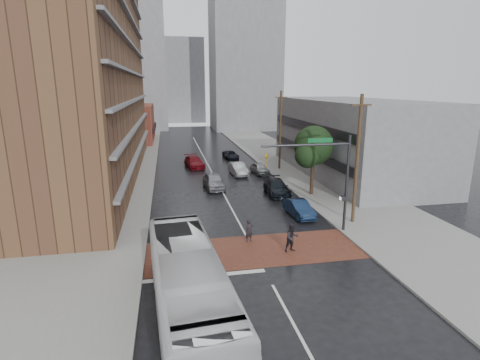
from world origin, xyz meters
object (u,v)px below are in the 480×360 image
object	(u,v)px
car_travel_b	(238,169)
car_parked_near	(299,208)
suv_travel	(231,155)
car_travel_c	(194,162)
car_parked_mid	(277,187)
transit_bus	(189,289)
car_parked_far	(260,168)
car_travel_a	(213,181)
pedestrian_a	(249,231)
pedestrian_b	(292,238)

from	to	relation	value
car_travel_b	car_parked_near	xyz separation A→B (m)	(2.23, -15.60, -0.08)
suv_travel	car_parked_near	size ratio (longest dim) A/B	1.02
car_travel_c	car_parked_mid	size ratio (longest dim) A/B	1.01
car_parked_near	car_travel_c	bearing A→B (deg)	104.71
car_travel_b	transit_bus	bearing A→B (deg)	-109.06
car_travel_b	suv_travel	xyz separation A→B (m)	(0.86, 10.63, -0.17)
car_parked_mid	car_parked_far	distance (m)	9.27
transit_bus	car_parked_far	xyz separation A→B (m)	(10.34, 28.74, -1.04)
car_travel_a	car_parked_near	bearing A→B (deg)	-62.79
car_parked_near	suv_travel	bearing A→B (deg)	88.86
transit_bus	car_parked_near	xyz separation A→B (m)	(9.81, 12.89, -1.05)
suv_travel	car_parked_far	bearing A→B (deg)	-82.93
car_travel_a	car_travel_c	size ratio (longest dim) A/B	0.94
pedestrian_a	car_travel_a	world-z (taller)	pedestrian_a
pedestrian_b	suv_travel	world-z (taller)	pedestrian_b
car_parked_near	car_travel_a	bearing A→B (deg)	116.32
pedestrian_b	car_travel_c	size ratio (longest dim) A/B	0.38
pedestrian_b	car_parked_far	bearing A→B (deg)	69.50
car_travel_c	car_parked_mid	world-z (taller)	car_travel_c
transit_bus	car_travel_c	xyz separation A→B (m)	(2.66, 33.86, -0.98)
transit_bus	pedestrian_b	xyz separation A→B (m)	(7.01, 6.43, -0.76)
transit_bus	car_travel_b	distance (m)	29.50
pedestrian_b	car_parked_near	size ratio (longest dim) A/B	0.47
pedestrian_b	car_travel_b	distance (m)	22.07
car_travel_a	car_travel_b	bearing A→B (deg)	53.00
car_travel_a	car_parked_far	bearing A→B (deg)	38.61
pedestrian_a	car_travel_a	size ratio (longest dim) A/B	0.34
pedestrian_b	suv_travel	size ratio (longest dim) A/B	0.46
transit_bus	car_travel_b	bearing A→B (deg)	70.52
pedestrian_b	car_travel_a	world-z (taller)	pedestrian_b
car_parked_near	car_parked_mid	xyz separation A→B (m)	(0.00, 6.59, 0.06)
transit_bus	pedestrian_b	distance (m)	9.54
transit_bus	pedestrian_a	bearing A→B (deg)	56.92
car_travel_b	suv_travel	distance (m)	10.67
suv_travel	car_travel_b	bearing A→B (deg)	-97.91
car_travel_c	transit_bus	bearing A→B (deg)	-103.31
car_travel_a	car_parked_far	distance (m)	8.66
car_travel_c	car_parked_far	distance (m)	9.23
suv_travel	car_parked_mid	xyz separation A→B (m)	(1.37, -19.63, 0.15)
transit_bus	car_travel_b	size ratio (longest dim) A/B	2.72
transit_bus	car_parked_mid	distance (m)	21.84
pedestrian_a	suv_travel	world-z (taller)	pedestrian_a
car_parked_near	car_parked_far	world-z (taller)	car_parked_far
car_travel_a	car_travel_b	size ratio (longest dim) A/B	1.05
car_travel_b	car_parked_far	xyz separation A→B (m)	(2.76, 0.25, -0.07)
pedestrian_a	pedestrian_b	distance (m)	3.17
car_travel_a	car_travel_b	world-z (taller)	car_travel_a
car_travel_a	suv_travel	distance (m)	16.79
car_travel_a	car_parked_far	size ratio (longest dim) A/B	1.19
car_travel_a	car_parked_near	distance (m)	11.68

